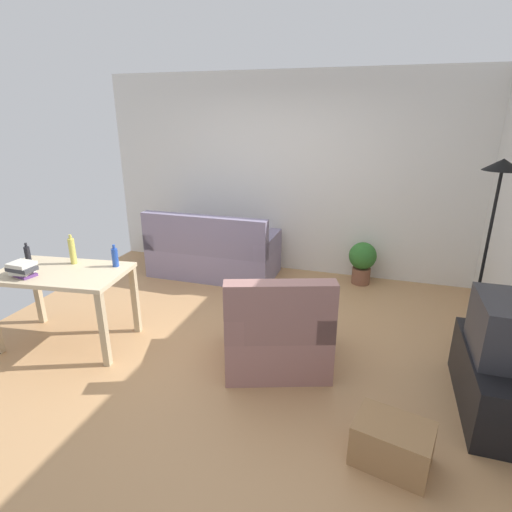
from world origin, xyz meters
TOP-DOWN VIEW (x-y plane):
  - ground_plane at (0.00, 0.00)m, footprint 5.20×4.40m
  - wall_rear at (0.00, 2.20)m, footprint 5.20×0.10m
  - couch at (-0.87, 1.59)m, footprint 1.73×0.84m
  - tv_stand at (2.25, -0.33)m, footprint 0.44×1.10m
  - tv at (2.25, -0.33)m, footprint 0.41×0.60m
  - torchiere_lamp at (2.25, 0.60)m, footprint 0.32×0.32m
  - desk at (-1.53, -0.48)m, footprint 1.28×0.84m
  - potted_plant at (1.14, 1.90)m, footprint 0.36×0.36m
  - armchair at (0.52, -0.23)m, footprint 1.12×1.08m
  - storage_box at (1.52, -1.10)m, footprint 0.55×0.44m
  - bottle_dark at (-1.98, -0.40)m, footprint 0.05×0.05m
  - bottle_squat at (-1.55, -0.28)m, footprint 0.06×0.06m
  - bottle_blue at (-1.10, -0.22)m, footprint 0.06×0.06m
  - book_stack at (-1.75, -0.69)m, footprint 0.26×0.18m

SIDE VIEW (x-z plane):
  - ground_plane at x=0.00m, z-range -0.02..0.00m
  - storage_box at x=1.52m, z-range 0.00..0.30m
  - tv_stand at x=2.25m, z-range 0.00..0.48m
  - couch at x=-0.87m, z-range -0.15..0.77m
  - armchair at x=0.52m, z-range -0.14..0.78m
  - potted_plant at x=1.14m, z-range 0.05..0.62m
  - desk at x=-1.53m, z-range 0.27..1.03m
  - tv at x=2.25m, z-range 0.48..0.92m
  - book_stack at x=-1.75m, z-range 0.77..0.90m
  - bottle_dark at x=-1.98m, z-range 0.74..0.95m
  - bottle_blue at x=-1.10m, z-range 0.74..0.97m
  - bottle_squat at x=-1.55m, z-range 0.74..1.04m
  - wall_rear at x=0.00m, z-range 0.00..2.70m
  - torchiere_lamp at x=2.25m, z-range 0.51..2.32m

